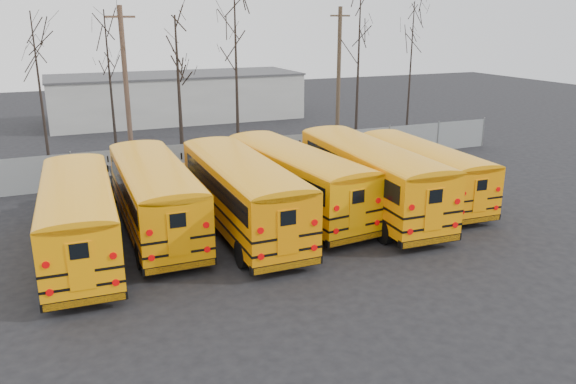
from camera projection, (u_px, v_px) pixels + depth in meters
name	position (u px, v px, depth m)	size (l,w,h in m)	color
ground	(298.00, 246.00, 22.94)	(120.00, 120.00, 0.00)	black
fence	(216.00, 158.00, 33.20)	(40.00, 0.04, 2.00)	gray
distant_building	(177.00, 97.00, 51.26)	(22.00, 8.00, 4.00)	#B8B8B3
bus_a	(78.00, 211.00, 21.48)	(3.06, 11.33, 3.14)	black
bus_b	(154.00, 190.00, 23.95)	(2.74, 11.51, 3.21)	black
bus_c	(240.00, 187.00, 24.11)	(2.74, 11.89, 3.32)	black
bus_d	(293.00, 175.00, 26.25)	(3.84, 11.77, 3.24)	black
bus_e	(368.00, 171.00, 26.46)	(3.22, 12.24, 3.40)	black
bus_f	(421.00, 167.00, 28.39)	(2.86, 10.58, 2.93)	black
utility_pole_left	(126.00, 88.00, 33.19)	(1.71, 0.42, 9.63)	brown
utility_pole_right	(339.00, 73.00, 41.94)	(1.73, 0.41, 9.74)	#473828
tree_1	(41.00, 100.00, 30.41)	(0.26, 0.26, 9.29)	black
tree_2	(111.00, 91.00, 34.00)	(0.26, 0.26, 9.42)	black
tree_3	(179.00, 96.00, 32.90)	(0.26, 0.26, 9.09)	black
tree_4	(237.00, 81.00, 33.99)	(0.26, 0.26, 10.53)	black
tree_5	(358.00, 75.00, 38.01)	(0.26, 0.26, 10.41)	black
tree_6	(410.00, 76.00, 39.90)	(0.26, 0.26, 10.02)	black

